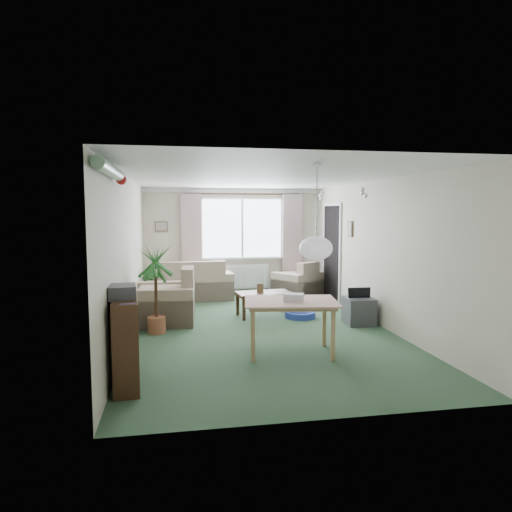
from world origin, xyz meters
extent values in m
plane|color=#2D4B32|center=(0.00, 0.00, 0.00)|extent=(6.50, 6.50, 0.00)
cube|color=white|center=(0.20, 3.23, 1.50)|extent=(1.80, 0.03, 1.30)
cube|color=black|center=(0.20, 3.15, 2.27)|extent=(2.60, 0.03, 0.03)
cube|color=beige|center=(-0.95, 3.13, 1.27)|extent=(0.45, 0.08, 2.00)
cube|color=beige|center=(1.35, 3.13, 1.27)|extent=(0.45, 0.08, 2.00)
cube|color=white|center=(0.20, 3.19, 0.40)|extent=(1.20, 0.10, 0.55)
cube|color=black|center=(1.99, 2.20, 1.00)|extent=(0.03, 0.95, 2.00)
sphere|color=white|center=(0.20, -2.30, 1.48)|extent=(0.36, 0.36, 0.36)
cylinder|color=#196626|center=(-1.92, -2.30, 2.28)|extent=(1.60, 1.60, 0.12)
sphere|color=silver|center=(1.30, 0.90, 2.22)|extent=(0.20, 0.20, 0.20)
sphere|color=silver|center=(1.60, -0.30, 2.22)|extent=(0.20, 0.20, 0.20)
cube|color=brown|center=(-1.60, 3.23, 1.55)|extent=(0.28, 0.03, 0.22)
cube|color=brown|center=(1.98, 1.20, 1.55)|extent=(0.03, 0.24, 0.30)
cube|color=beige|center=(-0.97, 2.75, 0.42)|extent=(1.74, 0.98, 0.85)
cube|color=beige|center=(1.37, 2.73, 0.39)|extent=(1.18, 1.16, 0.78)
cube|color=beige|center=(-1.50, 0.73, 0.47)|extent=(1.05, 1.11, 0.93)
cube|color=black|center=(0.25, 0.89, 0.22)|extent=(1.02, 0.64, 0.43)
cube|color=brown|center=(0.19, 0.91, 0.51)|extent=(0.12, 0.02, 0.16)
cube|color=black|center=(-1.84, -2.11, 0.48)|extent=(0.32, 0.80, 0.96)
cube|color=#36363B|center=(-1.87, -2.09, 1.03)|extent=(0.32, 0.38, 0.14)
cylinder|color=#1C4B1A|center=(-1.61, 0.05, 0.69)|extent=(0.78, 0.78, 1.38)
cube|color=#9B8754|center=(0.18, -1.30, 0.35)|extent=(1.20, 0.90, 0.69)
cube|color=white|center=(0.21, -1.36, 0.75)|extent=(0.30, 0.26, 0.12)
cube|color=#3B3A3F|center=(1.70, 0.04, 0.22)|extent=(0.47, 0.51, 0.45)
cylinder|color=navy|center=(0.86, 0.66, 0.05)|extent=(0.69, 0.69, 0.11)
camera|label=1|loc=(-1.31, -7.04, 1.88)|focal=32.00mm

